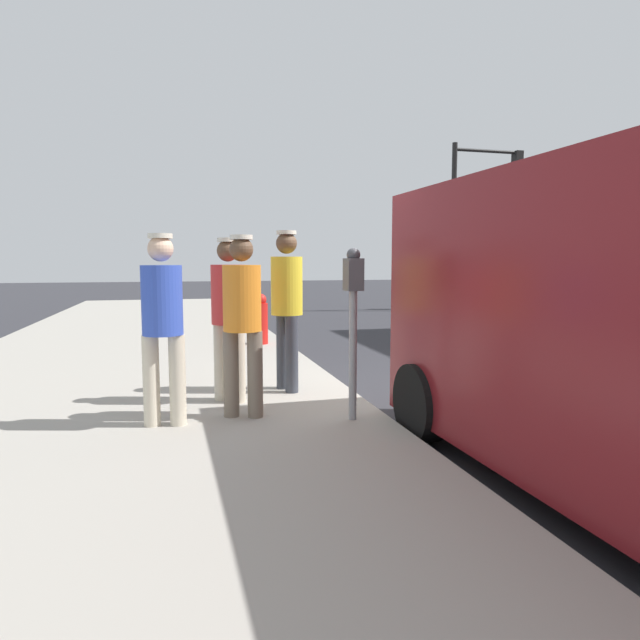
# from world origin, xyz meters

# --- Properties ---
(ground_plane) EXTENTS (80.00, 80.00, 0.00)m
(ground_plane) POSITION_xyz_m (0.00, 0.00, 0.00)
(ground_plane) COLOR #2D2D33
(sidewalk_slab) EXTENTS (5.00, 32.00, 0.15)m
(sidewalk_slab) POSITION_xyz_m (3.50, 0.00, 0.07)
(sidewalk_slab) COLOR #9E998E
(sidewalk_slab) RESTS_ON ground
(parking_meter_near) EXTENTS (0.14, 0.18, 1.52)m
(parking_meter_near) POSITION_xyz_m (1.35, 0.98, 1.18)
(parking_meter_near) COLOR gray
(parking_meter_near) RESTS_ON sidewalk_slab
(pedestrian_in_blue) EXTENTS (0.36, 0.34, 1.63)m
(pedestrian_in_blue) POSITION_xyz_m (2.96, 0.74, 1.08)
(pedestrian_in_blue) COLOR beige
(pedestrian_in_blue) RESTS_ON sidewalk_slab
(pedestrian_in_yellow) EXTENTS (0.34, 0.35, 1.73)m
(pedestrian_in_yellow) POSITION_xyz_m (1.69, -0.28, 1.14)
(pedestrian_in_yellow) COLOR #383D47
(pedestrian_in_yellow) RESTS_ON sidewalk_slab
(pedestrian_in_orange) EXTENTS (0.35, 0.34, 1.63)m
(pedestrian_in_orange) POSITION_xyz_m (2.28, 0.65, 1.08)
(pedestrian_in_orange) COLOR #726656
(pedestrian_in_orange) RESTS_ON sidewalk_slab
(pedestrian_in_red) EXTENTS (0.34, 0.34, 1.63)m
(pedestrian_in_red) POSITION_xyz_m (2.34, 0.04, 1.08)
(pedestrian_in_red) COLOR beige
(pedestrian_in_red) RESTS_ON sidewalk_slab
(traffic_light_corner) EXTENTS (2.48, 0.42, 5.20)m
(traffic_light_corner) POSITION_xyz_m (-6.43, -10.34, 3.52)
(traffic_light_corner) COLOR black
(traffic_light_corner) RESTS_ON ground
(fire_hydrant) EXTENTS (0.24, 0.24, 0.86)m
(fire_hydrant) POSITION_xyz_m (1.45, -3.80, 0.57)
(fire_hydrant) COLOR red
(fire_hydrant) RESTS_ON sidewalk_slab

